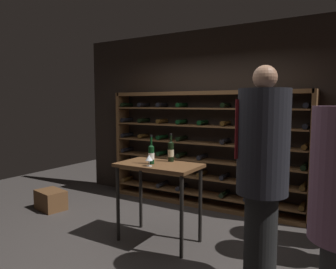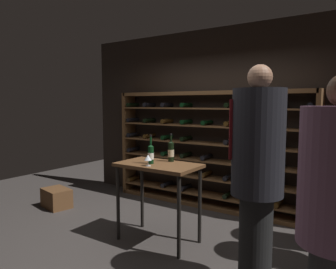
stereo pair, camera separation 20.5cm
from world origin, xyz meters
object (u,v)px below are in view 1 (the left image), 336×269
wine_bottle_green_slim (151,154)px  wine_glass_stemmed_right (149,158)px  tasting_table (159,175)px  wine_bottle_amber_reserve (171,151)px  wine_rack (203,150)px  person_bystander_dark_jacket (262,167)px  wine_crate (51,200)px

wine_bottle_green_slim → wine_glass_stemmed_right: (0.05, -0.13, -0.03)m
tasting_table → wine_bottle_amber_reserve: size_ratio=2.81×
wine_rack → wine_bottle_green_slim: bearing=-88.2°
person_bystander_dark_jacket → wine_bottle_green_slim: 1.41m
wine_crate → wine_bottle_green_slim: bearing=-4.4°
wine_rack → wine_glass_stemmed_right: 1.71m
wine_bottle_green_slim → wine_rack: bearing=91.8°
wine_rack → wine_glass_stemmed_right: (0.10, -1.70, 0.13)m
tasting_table → wine_glass_stemmed_right: wine_glass_stemmed_right is taller
person_bystander_dark_jacket → wine_crate: 3.61m
wine_bottle_amber_reserve → wine_bottle_green_slim: 0.28m
tasting_table → person_bystander_dark_jacket: bearing=-13.6°
wine_crate → wine_glass_stemmed_right: (2.11, -0.29, 0.91)m
tasting_table → wine_bottle_amber_reserve: bearing=76.2°
wine_rack → wine_bottle_amber_reserve: 1.33m
tasting_table → wine_crate: tasting_table is taller
wine_bottle_green_slim → wine_glass_stemmed_right: wine_bottle_green_slim is taller
person_bystander_dark_jacket → wine_bottle_green_slim: (-1.39, 0.27, -0.03)m
wine_rack → tasting_table: size_ratio=3.41×
tasting_table → wine_bottle_green_slim: bearing=-142.2°
wine_rack → person_bystander_dark_jacket: (1.44, -1.84, 0.19)m
wine_rack → wine_bottle_amber_reserve: wine_rack is taller
tasting_table → wine_bottle_amber_reserve: 0.34m
wine_bottle_green_slim → wine_glass_stemmed_right: size_ratio=2.65×
person_bystander_dark_jacket → wine_glass_stemmed_right: size_ratio=15.40×
person_bystander_dark_jacket → wine_glass_stemmed_right: 1.34m
tasting_table → wine_glass_stemmed_right: size_ratio=7.51×
wine_bottle_amber_reserve → wine_bottle_green_slim: wine_bottle_amber_reserve is taller
wine_rack → tasting_table: wine_rack is taller
tasting_table → wine_bottle_green_slim: size_ratio=2.83×
person_bystander_dark_jacket → wine_crate: size_ratio=4.23×
person_bystander_dark_jacket → wine_rack: bearing=71.9°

